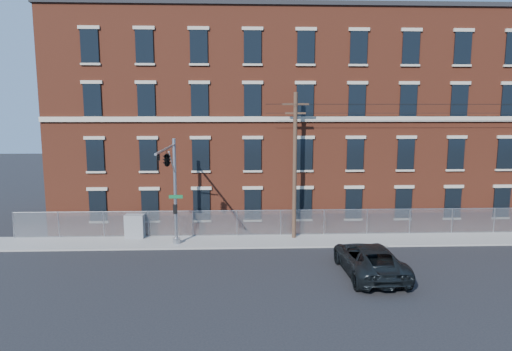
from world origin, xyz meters
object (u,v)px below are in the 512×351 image
Objects in this scene: traffic_signal_mast at (169,170)px; utility_pole_near at (295,163)px; pickup_truck at (369,259)px; utility_cabinet at (135,226)px.

traffic_signal_mast is 8.70m from utility_pole_near.
utility_pole_near reaches higher than traffic_signal_mast.
utility_cabinet is (-14.33, 7.33, 0.07)m from pickup_truck.
utility_pole_near reaches higher than utility_cabinet.
utility_pole_near is at bearing 1.39° from utility_cabinet.
traffic_signal_mast is at bearing -18.56° from pickup_truck.
utility_pole_near is at bearing -66.08° from pickup_truck.
utility_pole_near is 1.61× the size of pickup_truck.
traffic_signal_mast is 4.29× the size of utility_cabinet.
utility_cabinet is (-3.08, 3.82, -4.45)m from traffic_signal_mast.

